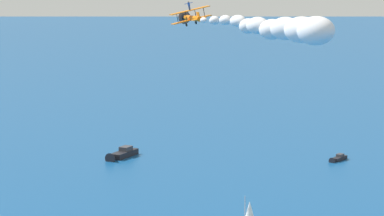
% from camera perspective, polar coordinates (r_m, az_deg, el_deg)
% --- Properties ---
extents(motorboat_far_port, '(6.69, 4.02, 1.90)m').
position_cam_1_polar(motorboat_far_port, '(194.24, 10.42, -3.60)').
color(motorboat_far_port, black).
rests_on(motorboat_far_port, ground_plane).
extents(motorboat_ahead, '(10.78, 8.18, 3.18)m').
position_cam_1_polar(motorboat_ahead, '(194.83, -5.12, -3.34)').
color(motorboat_ahead, black).
rests_on(motorboat_ahead, ground_plane).
extents(biplane_lead, '(7.51, 6.92, 3.68)m').
position_cam_1_polar(biplane_lead, '(136.19, -0.06, 6.54)').
color(biplane_lead, orange).
extents(wingwalker_lead, '(1.49, 0.28, 1.53)m').
position_cam_1_polar(wingwalker_lead, '(135.96, -0.23, 7.42)').
color(wingwalker_lead, '#1E4CB2').
extents(smoke_trail_lead, '(7.96, 38.19, 4.39)m').
position_cam_1_polar(smoke_trail_lead, '(107.68, 6.70, 5.71)').
color(smoke_trail_lead, silver).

